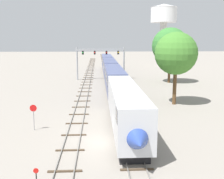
# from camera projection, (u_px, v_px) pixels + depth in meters

# --- Properties ---
(ground_plane) EXTENTS (400.00, 400.00, 0.00)m
(ground_plane) POSITION_uv_depth(u_px,v_px,m) (108.00, 142.00, 26.83)
(ground_plane) COLOR gray
(track_main) EXTENTS (2.60, 200.00, 0.16)m
(track_main) POSITION_uv_depth(u_px,v_px,m) (107.00, 71.00, 85.86)
(track_main) COLOR slate
(track_main) RESTS_ON ground
(track_near) EXTENTS (2.60, 160.00, 0.16)m
(track_near) POSITION_uv_depth(u_px,v_px,m) (87.00, 81.00, 65.93)
(track_near) COLOR slate
(track_near) RESTS_ON ground
(passenger_train) EXTENTS (3.04, 80.68, 4.80)m
(passenger_train) POSITION_uv_depth(u_px,v_px,m) (111.00, 73.00, 59.74)
(passenger_train) COLOR silver
(passenger_train) RESTS_ON ground
(signal_gantry) EXTENTS (12.10, 0.49, 7.96)m
(signal_gantry) POSITION_uv_depth(u_px,v_px,m) (101.00, 56.00, 67.14)
(signal_gantry) COLOR #999BA0
(signal_gantry) RESTS_ON ground
(water_tower) EXTENTS (9.73, 9.73, 22.65)m
(water_tower) POSITION_uv_depth(u_px,v_px,m) (164.00, 18.00, 101.50)
(water_tower) COLOR beige
(water_tower) RESTS_ON ground
(stop_sign) EXTENTS (0.76, 0.08, 2.88)m
(stop_sign) POSITION_uv_depth(u_px,v_px,m) (34.00, 114.00, 29.97)
(stop_sign) COLOR gray
(stop_sign) RESTS_ON ground
(trackside_tree_left) EXTENTS (8.22, 8.22, 12.51)m
(trackside_tree_left) POSITION_uv_depth(u_px,v_px,m) (170.00, 46.00, 62.07)
(trackside_tree_left) COLOR brown
(trackside_tree_left) RESTS_ON ground
(trackside_tree_mid) EXTENTS (6.41, 6.41, 10.99)m
(trackside_tree_mid) POSITION_uv_depth(u_px,v_px,m) (176.00, 54.00, 41.00)
(trackside_tree_mid) COLOR brown
(trackside_tree_mid) RESTS_ON ground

